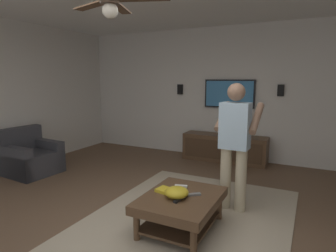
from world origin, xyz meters
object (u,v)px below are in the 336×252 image
(coffee_table, at_px, (181,205))
(remote_grey, at_px, (194,194))
(book, at_px, (166,191))
(vase_round, at_px, (233,130))
(armchair, at_px, (31,158))
(remote_black, at_px, (178,200))
(media_console, at_px, (224,148))
(wall_speaker_right, at_px, (180,89))
(tv, at_px, (229,94))
(remote_white, at_px, (181,186))
(ceiling_fan, at_px, (110,3))
(bowl, at_px, (177,192))
(wall_speaker_left, at_px, (281,90))
(person_standing, at_px, (235,139))

(coffee_table, relative_size, remote_grey, 6.67)
(book, distance_m, vase_round, 2.94)
(armchair, relative_size, remote_black, 5.74)
(armchair, xyz_separation_m, media_console, (2.32, -2.91, -0.00))
(armchair, distance_m, wall_speaker_right, 3.34)
(remote_black, distance_m, vase_round, 3.10)
(media_console, bearing_deg, tv, -180.00)
(armchair, relative_size, vase_round, 3.92)
(media_console, distance_m, remote_grey, 2.88)
(remote_white, xyz_separation_m, vase_round, (2.71, 0.04, 0.25))
(remote_white, relative_size, wall_speaker_right, 0.68)
(armchair, bearing_deg, coffee_table, -6.73)
(wall_speaker_right, xyz_separation_m, ceiling_fan, (-3.51, -0.80, 0.98))
(armchair, bearing_deg, wall_speaker_right, 59.05)
(remote_black, xyz_separation_m, book, (0.16, 0.23, 0.01))
(armchair, height_order, media_console, armchair)
(remote_black, bearing_deg, armchair, -97.36)
(media_console, xyz_separation_m, remote_black, (-3.06, -0.34, 0.14))
(media_console, bearing_deg, bowl, 5.59)
(tv, relative_size, remote_black, 6.95)
(remote_white, distance_m, remote_black, 0.40)
(media_console, height_order, vase_round, vase_round)
(remote_grey, height_order, ceiling_fan, ceiling_fan)
(remote_white, relative_size, remote_black, 1.00)
(wall_speaker_left, relative_size, ceiling_fan, 0.19)
(tv, bearing_deg, media_console, 0.00)
(media_console, xyz_separation_m, wall_speaker_right, (0.25, 1.12, 1.18))
(media_console, relative_size, book, 7.73)
(remote_white, height_order, ceiling_fan, ceiling_fan)
(person_standing, distance_m, remote_white, 0.90)
(wall_speaker_right, bearing_deg, ceiling_fan, -167.11)
(person_standing, xyz_separation_m, remote_white, (-0.54, 0.50, -0.52))
(armchair, height_order, remote_white, armchair)
(remote_white, height_order, book, book)
(person_standing, distance_m, wall_speaker_right, 3.06)
(remote_white, bearing_deg, media_console, 79.44)
(person_standing, bearing_deg, coffee_table, 155.96)
(remote_white, height_order, wall_speaker_right, wall_speaker_right)
(remote_black, height_order, book, book)
(armchair, height_order, ceiling_fan, ceiling_fan)
(tv, distance_m, person_standing, 2.52)
(ceiling_fan, bearing_deg, wall_speaker_left, -20.53)
(book, bearing_deg, tv, 103.38)
(remote_white, xyz_separation_m, ceiling_fan, (-0.58, 0.53, 2.02))
(media_console, distance_m, wall_speaker_left, 1.58)
(remote_white, bearing_deg, ceiling_fan, -147.22)
(coffee_table, bearing_deg, wall_speaker_left, -12.12)
(remote_grey, bearing_deg, armchair, 132.55)
(media_console, xyz_separation_m, bowl, (-2.98, -0.29, 0.18))
(vase_round, relative_size, wall_speaker_right, 1.00)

